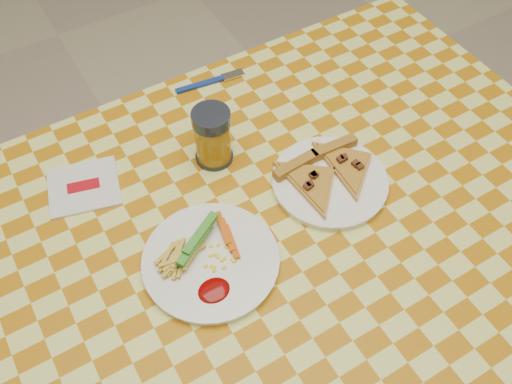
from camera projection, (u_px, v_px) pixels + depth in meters
ground at (265, 375)px, 1.61m from camera, size 8.00×8.00×0.00m
table at (269, 249)px, 1.07m from camera, size 1.28×0.88×0.76m
plate_left at (211, 262)px, 0.96m from camera, size 0.26×0.26×0.01m
plate_right at (330, 182)px, 1.06m from camera, size 0.26×0.26×0.01m
fries_veggies at (202, 252)px, 0.95m from camera, size 0.16×0.15×0.04m
pizza_slices at (327, 172)px, 1.06m from camera, size 0.21×0.19×0.02m
drink_glass at (213, 137)px, 1.06m from camera, size 0.07×0.07×0.12m
napkin at (84, 187)px, 1.06m from camera, size 0.15×0.15×0.01m
fork at (211, 81)px, 1.23m from camera, size 0.16×0.04×0.01m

